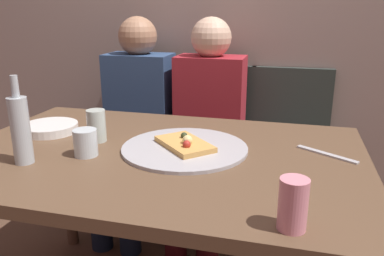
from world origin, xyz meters
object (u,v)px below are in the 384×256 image
object	(u,v)px
tumbler_far	(85,143)
guest_in_beanie	(206,121)
chair_left	(145,130)
pizza_tray	(185,148)
tumbler_near	(96,126)
soda_can	(293,204)
dining_table	(158,172)
chair_middle	(212,136)
guest_in_sweater	(134,116)
plate_stack	(50,128)
pizza_slice_last	(185,144)
chair_right	(287,142)
wine_bottle	(21,129)
table_knife	(326,154)

from	to	relation	value
tumbler_far	guest_in_beanie	distance (m)	0.86
chair_left	pizza_tray	bearing A→B (deg)	120.06
tumbler_near	soda_can	size ratio (longest dim) A/B	0.98
tumbler_far	dining_table	bearing A→B (deg)	24.25
chair_middle	guest_in_sweater	distance (m)	0.45
plate_stack	guest_in_sweater	distance (m)	0.63
dining_table	pizza_slice_last	bearing A→B (deg)	22.74
chair_left	guest_in_beanie	bearing A→B (deg)	159.52
soda_can	chair_middle	bearing A→B (deg)	109.49
chair_left	chair_right	world-z (taller)	same
pizza_tray	soda_can	bearing A→B (deg)	-49.18
dining_table	guest_in_beanie	size ratio (longest dim) A/B	1.21
soda_can	guest_in_sweater	size ratio (longest dim) A/B	0.10
pizza_slice_last	soda_can	xyz separation A→B (m)	(0.37, -0.43, 0.04)
chair_left	guest_in_sweater	world-z (taller)	guest_in_sweater
wine_bottle	guest_in_beanie	world-z (taller)	guest_in_beanie
tumbler_near	soda_can	world-z (taller)	soda_can
tumbler_near	table_knife	bearing A→B (deg)	4.63
soda_can	chair_middle	size ratio (longest dim) A/B	0.14
table_knife	soda_can	bearing A→B (deg)	-69.63
guest_in_beanie	chair_middle	bearing A→B (deg)	-90.00
guest_in_sweater	table_knife	bearing A→B (deg)	147.78
pizza_slice_last	chair_middle	bearing A→B (deg)	95.19
tumbler_far	plate_stack	world-z (taller)	tumbler_far
wine_bottle	chair_right	world-z (taller)	wine_bottle
tumbler_near	tumbler_far	bearing A→B (deg)	-76.39
pizza_slice_last	soda_can	size ratio (longest dim) A/B	2.03
chair_right	table_knife	bearing A→B (deg)	100.06
pizza_tray	guest_in_sweater	xyz separation A→B (m)	(-0.48, 0.68, -0.10)
wine_bottle	plate_stack	world-z (taller)	wine_bottle
pizza_slice_last	tumbler_far	distance (m)	0.34
pizza_slice_last	guest_in_beanie	bearing A→B (deg)	96.34
dining_table	wine_bottle	xyz separation A→B (m)	(-0.38, -0.21, 0.19)
tumbler_far	guest_in_sweater	size ratio (longest dim) A/B	0.08
wine_bottle	chair_left	distance (m)	1.12
plate_stack	guest_in_sweater	size ratio (longest dim) A/B	0.19
chair_left	tumbler_near	bearing A→B (deg)	99.56
tumbler_near	chair_right	bearing A→B (deg)	50.15
chair_left	chair_middle	world-z (taller)	same
wine_bottle	tumbler_far	xyz separation A→B (m)	(0.16, 0.11, -0.07)
soda_can	chair_left	bearing A→B (deg)	124.06
dining_table	wine_bottle	world-z (taller)	wine_bottle
guest_in_beanie	dining_table	bearing A→B (deg)	88.91
chair_right	dining_table	bearing A→B (deg)	63.50
tumbler_far	guest_in_beanie	world-z (taller)	guest_in_beanie
pizza_tray	guest_in_beanie	size ratio (longest dim) A/B	0.38
tumbler_far	chair_right	distance (m)	1.19
chair_middle	guest_in_sweater	size ratio (longest dim) A/B	0.77
chair_right	guest_in_beanie	xyz separation A→B (m)	(-0.42, -0.15, 0.13)
chair_right	guest_in_sweater	bearing A→B (deg)	10.41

